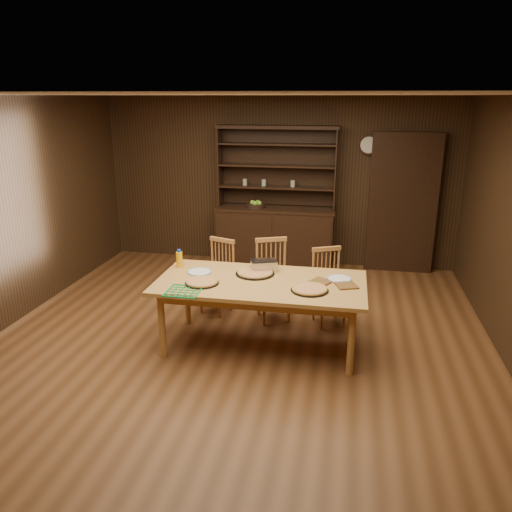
% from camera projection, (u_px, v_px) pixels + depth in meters
% --- Properties ---
extents(floor, '(6.00, 6.00, 0.00)m').
position_uv_depth(floor, '(237.00, 345.00, 5.43)').
color(floor, brown).
rests_on(floor, ground).
extents(room_shell, '(6.00, 6.00, 6.00)m').
position_uv_depth(room_shell, '(235.00, 203.00, 4.95)').
color(room_shell, white).
rests_on(room_shell, floor).
extents(china_hutch, '(1.84, 0.52, 2.17)m').
position_uv_depth(china_hutch, '(275.00, 229.00, 7.83)').
color(china_hutch, black).
rests_on(china_hutch, floor).
extents(doorway, '(1.00, 0.18, 2.10)m').
position_uv_depth(doorway, '(402.00, 203.00, 7.49)').
color(doorway, black).
rests_on(doorway, floor).
extents(wall_clock, '(0.30, 0.05, 0.30)m').
position_uv_depth(wall_clock, '(369.00, 145.00, 7.38)').
color(wall_clock, black).
rests_on(wall_clock, room_shell).
extents(dining_table, '(2.17, 1.08, 0.75)m').
position_uv_depth(dining_table, '(261.00, 287.00, 5.21)').
color(dining_table, '#C78E45').
rests_on(dining_table, floor).
extents(chair_left, '(0.48, 0.47, 0.92)m').
position_uv_depth(chair_left, '(219.00, 273.00, 6.20)').
color(chair_left, '#C68E44').
rests_on(chair_left, floor).
extents(chair_center, '(0.52, 0.51, 0.98)m').
position_uv_depth(chair_center, '(273.00, 277.00, 5.99)').
color(chair_center, '#C68E44').
rests_on(chair_center, floor).
extents(chair_right, '(0.49, 0.48, 0.91)m').
position_uv_depth(chair_right, '(328.00, 284.00, 5.87)').
color(chair_right, '#C68E44').
rests_on(chair_right, floor).
extents(pizza_left, '(0.35, 0.35, 0.04)m').
position_uv_depth(pizza_left, '(202.00, 282.00, 5.12)').
color(pizza_left, black).
rests_on(pizza_left, dining_table).
extents(pizza_right, '(0.38, 0.38, 0.04)m').
position_uv_depth(pizza_right, '(310.00, 289.00, 4.93)').
color(pizza_right, black).
rests_on(pizza_right, dining_table).
extents(pizza_center, '(0.42, 0.42, 0.04)m').
position_uv_depth(pizza_center, '(255.00, 273.00, 5.39)').
color(pizza_center, black).
rests_on(pizza_center, dining_table).
extents(cooling_rack, '(0.36, 0.36, 0.01)m').
position_uv_depth(cooling_rack, '(183.00, 291.00, 4.91)').
color(cooling_rack, '#0CA048').
rests_on(cooling_rack, dining_table).
extents(plate_left, '(0.27, 0.27, 0.02)m').
position_uv_depth(plate_left, '(199.00, 272.00, 5.44)').
color(plate_left, silver).
rests_on(plate_left, dining_table).
extents(plate_right, '(0.26, 0.26, 0.02)m').
position_uv_depth(plate_right, '(339.00, 279.00, 5.23)').
color(plate_right, silver).
rests_on(plate_right, dining_table).
extents(foil_dish, '(0.33, 0.28, 0.11)m').
position_uv_depth(foil_dish, '(264.00, 265.00, 5.50)').
color(foil_dish, silver).
rests_on(foil_dish, dining_table).
extents(juice_bottle, '(0.07, 0.07, 0.20)m').
position_uv_depth(juice_bottle, '(179.00, 259.00, 5.60)').
color(juice_bottle, '#F8AD0D').
rests_on(juice_bottle, dining_table).
extents(pot_holder_a, '(0.26, 0.26, 0.02)m').
position_uv_depth(pot_holder_a, '(346.00, 285.00, 5.05)').
color(pot_holder_a, '#A3121D').
rests_on(pot_holder_a, dining_table).
extents(pot_holder_b, '(0.27, 0.27, 0.01)m').
position_uv_depth(pot_holder_b, '(321.00, 281.00, 5.16)').
color(pot_holder_b, '#A3121D').
rests_on(pot_holder_b, dining_table).
extents(fruit_bowl, '(0.29, 0.29, 0.12)m').
position_uv_depth(fruit_bowl, '(256.00, 205.00, 7.70)').
color(fruit_bowl, black).
rests_on(fruit_bowl, china_hutch).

